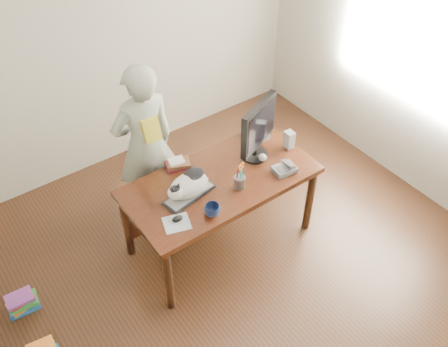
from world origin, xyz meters
TOP-DOWN VIEW (x-y plane):
  - room at (0.00, 0.00)m, footprint 4.50×4.50m
  - desk at (0.00, 0.68)m, footprint 1.60×0.80m
  - keyboard at (-0.31, 0.59)m, footprint 0.45×0.23m
  - cat at (-0.32, 0.58)m, footprint 0.42×0.26m
  - monitor at (0.42, 0.65)m, footprint 0.47×0.31m
  - pen_cup at (0.07, 0.44)m, footprint 0.12×0.12m
  - mousepad at (-0.55, 0.40)m, footprint 0.24×0.23m
  - mouse at (-0.53, 0.42)m, footprint 0.10×0.08m
  - coffee_mug at (-0.28, 0.32)m, footprint 0.15×0.15m
  - phone at (0.49, 0.37)m, footprint 0.20×0.16m
  - speaker at (0.73, 0.59)m, footprint 0.07×0.08m
  - baseball at (0.43, 0.58)m, footprint 0.07×0.07m
  - book_stack at (-0.20, 0.93)m, footprint 0.23×0.21m
  - calculator at (0.59, 0.88)m, footprint 0.17×0.23m
  - person at (-0.30, 1.32)m, footprint 0.59×0.40m
  - held_book at (-0.30, 1.15)m, footprint 0.15×0.09m
  - book_pile_b at (-1.72, 0.95)m, footprint 0.26×0.20m

SIDE VIEW (x-z plane):
  - book_pile_b at x=-1.72m, z-range 0.00..0.15m
  - desk at x=0.00m, z-range 0.23..0.98m
  - mousepad at x=-0.55m, z-range 0.75..0.75m
  - keyboard at x=-0.31m, z-range 0.75..0.78m
  - mouse at x=-0.53m, z-range 0.75..0.79m
  - phone at x=0.49m, z-range 0.74..0.82m
  - calculator at x=0.59m, z-range 0.75..0.81m
  - book_stack at x=-0.20m, z-range 0.75..0.82m
  - baseball at x=0.43m, z-range 0.75..0.82m
  - person at x=-0.30m, z-range 0.00..1.58m
  - coffee_mug at x=-0.28m, z-range 0.75..0.85m
  - pen_cup at x=0.07m, z-range 0.70..0.94m
  - speaker at x=0.73m, z-range 0.75..0.91m
  - cat at x=-0.32m, z-range 0.75..0.99m
  - held_book at x=-0.30m, z-range 0.95..1.15m
  - monitor at x=0.42m, z-range 0.79..1.33m
  - room at x=0.00m, z-range -0.90..3.60m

